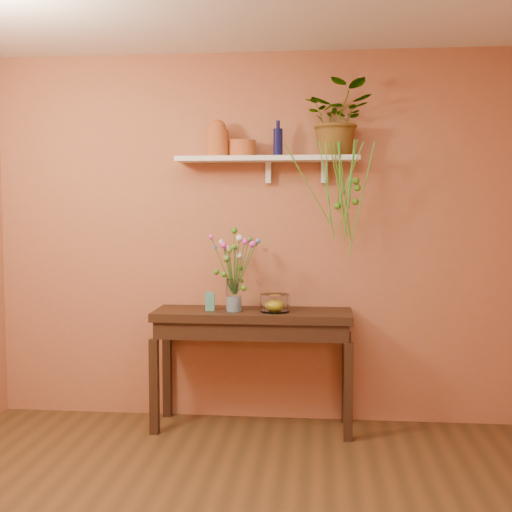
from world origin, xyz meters
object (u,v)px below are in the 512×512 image
at_px(sideboard, 253,328).
at_px(spider_plant, 338,119).
at_px(bouquet, 235,255).
at_px(glass_bowl, 275,304).
at_px(glass_vase, 234,298).
at_px(terracotta_jug, 218,139).
at_px(blue_bottle, 278,142).

height_order(sideboard, spider_plant, spider_plant).
height_order(bouquet, glass_bowl, bouquet).
distance_m(sideboard, glass_vase, 0.26).
bearing_deg(glass_vase, spider_plant, 13.89).
bearing_deg(bouquet, sideboard, 19.51).
relative_size(spider_plant, bouquet, 1.09).
xyz_separation_m(terracotta_jug, glass_bowl, (0.42, -0.14, -1.16)).
distance_m(terracotta_jug, glass_vase, 1.14).
distance_m(blue_bottle, glass_bowl, 1.14).
bearing_deg(glass_vase, sideboard, 19.65).
relative_size(blue_bottle, bouquet, 0.53).
relative_size(spider_plant, glass_bowl, 2.51).
bearing_deg(bouquet, spider_plant, 13.81).
bearing_deg(terracotta_jug, glass_vase, -46.77).
bearing_deg(sideboard, spider_plant, 12.60).
height_order(blue_bottle, glass_vase, blue_bottle).
bearing_deg(sideboard, blue_bottle, 29.55).
relative_size(blue_bottle, glass_bowl, 1.22).
height_order(sideboard, glass_vase, glass_vase).
bearing_deg(glass_vase, bouquet, 22.15).
xyz_separation_m(spider_plant, glass_vase, (-0.72, -0.18, -1.25)).
height_order(terracotta_jug, glass_vase, terracotta_jug).
bearing_deg(sideboard, glass_vase, -160.35).
distance_m(glass_vase, bouquet, 0.30).
height_order(terracotta_jug, spider_plant, spider_plant).
relative_size(terracotta_jug, glass_vase, 1.16).
distance_m(blue_bottle, spider_plant, 0.45).
xyz_separation_m(bouquet, glass_bowl, (0.28, 0.00, -0.34)).
distance_m(sideboard, blue_bottle, 1.33).
xyz_separation_m(sideboard, bouquet, (-0.12, -0.04, 0.52)).
height_order(blue_bottle, glass_bowl, blue_bottle).
distance_m(glass_vase, glass_bowl, 0.29).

